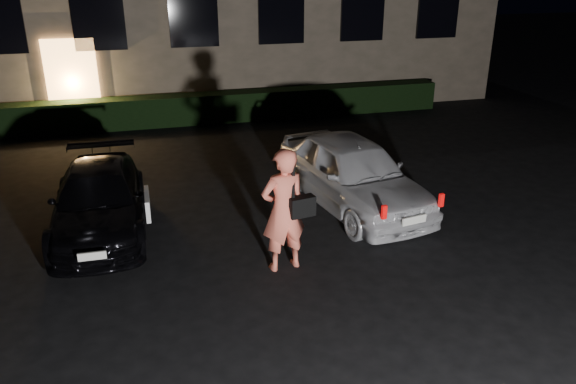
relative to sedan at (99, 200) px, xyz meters
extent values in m
plane|color=black|center=(2.64, -3.77, -0.55)|extent=(80.00, 80.00, 0.00)
cube|color=#FFAD5A|center=(-0.86, 7.17, 0.70)|extent=(1.40, 0.10, 2.50)
cube|color=black|center=(0.04, 7.17, 2.45)|extent=(1.40, 0.10, 1.70)
cube|color=black|center=(2.64, 7.17, 2.45)|extent=(1.40, 0.10, 1.70)
cube|color=black|center=(5.24, 7.17, 2.45)|extent=(1.40, 0.10, 1.70)
cube|color=black|center=(7.84, 7.17, 2.45)|extent=(1.40, 0.10, 1.70)
cube|color=black|center=(10.44, 7.17, 2.45)|extent=(1.40, 0.10, 1.70)
cube|color=black|center=(2.64, 6.73, -0.13)|extent=(15.00, 0.70, 0.85)
imported|color=black|center=(0.00, 0.00, 0.00)|extent=(1.62, 3.85, 1.11)
cube|color=white|center=(0.82, -0.72, 0.13)|extent=(0.08, 0.79, 0.37)
cube|color=silver|center=(-0.04, -1.98, -0.07)|extent=(0.41, 0.04, 0.12)
imported|color=silver|center=(4.70, -0.22, 0.13)|extent=(2.28, 4.25, 1.38)
cube|color=red|center=(4.46, -2.22, 0.20)|extent=(0.09, 0.07, 0.23)
cube|color=red|center=(5.59, -2.03, 0.20)|extent=(0.09, 0.07, 0.23)
cube|color=silver|center=(5.04, -2.18, -0.03)|extent=(0.46, 0.12, 0.14)
imported|color=#EC6953|center=(2.79, -2.22, 0.43)|extent=(0.79, 0.59, 1.97)
cube|color=black|center=(3.06, -2.31, 0.50)|extent=(0.43, 0.24, 0.31)
cube|color=black|center=(2.92, -2.29, 0.94)|extent=(0.06, 0.07, 0.61)
camera|label=1|loc=(0.81, -9.69, 3.92)|focal=35.00mm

